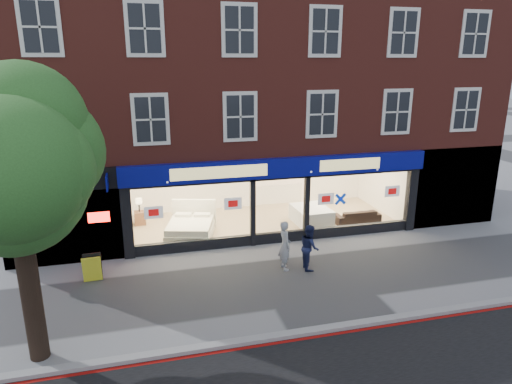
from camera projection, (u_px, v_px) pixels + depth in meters
name	position (u px, v px, depth m)	size (l,w,h in m)	color
ground	(308.00, 278.00, 14.52)	(120.00, 120.00, 0.00)	gray
kerb_line	(351.00, 331.00, 11.63)	(60.00, 0.10, 0.01)	#8C0A07
kerb_stone	(348.00, 325.00, 11.80)	(60.00, 0.25, 0.12)	gray
showroom_floor	(264.00, 222.00, 19.38)	(11.00, 4.50, 0.10)	tan
building	(254.00, 60.00, 19.10)	(19.00, 8.26, 10.30)	maroon
street_tree	(5.00, 148.00, 9.27)	(4.00, 3.20, 6.60)	black
display_bed	(191.00, 227.00, 17.65)	(2.23, 2.49, 1.19)	white
bedside_table	(140.00, 218.00, 18.88)	(0.45, 0.45, 0.55)	brown
mattress_stack	(311.00, 215.00, 19.00)	(1.43, 1.77, 0.68)	silver
sofa	(357.00, 216.00, 19.07)	(1.92, 0.75, 0.56)	black
a_board	(92.00, 268.00, 14.20)	(0.57, 0.37, 0.88)	yellow
pedestrian_grey	(285.00, 245.00, 14.92)	(0.61, 0.40, 1.66)	#9D9FA4
pedestrian_blue	(310.00, 247.00, 14.98)	(0.74, 0.58, 1.52)	#171D42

